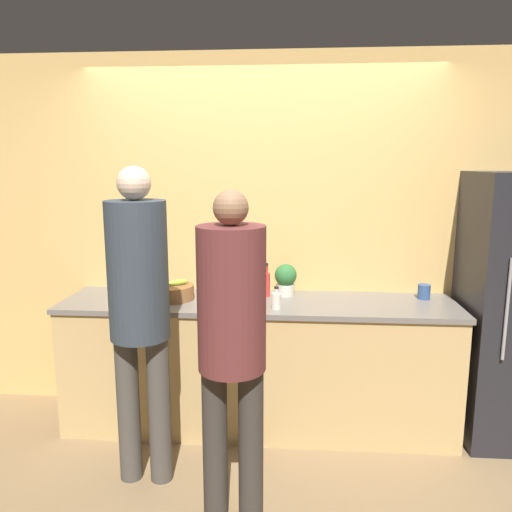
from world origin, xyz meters
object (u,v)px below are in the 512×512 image
(cup_white, at_px, (129,286))
(bottle_red, at_px, (266,283))
(cup_blue, at_px, (424,292))
(fruit_bowl, at_px, (173,292))
(person_center, at_px, (232,331))
(potted_plant, at_px, (286,279))
(person_left, at_px, (139,302))
(utensil_crock, at_px, (144,281))
(bottle_clear, at_px, (276,300))

(cup_white, bearing_deg, bottle_red, -3.37)
(cup_blue, bearing_deg, cup_white, 178.73)
(bottle_red, height_order, cup_white, bottle_red)
(cup_white, bearing_deg, fruit_bowl, -27.00)
(person_center, bearing_deg, cup_white, 128.67)
(bottle_red, relative_size, cup_white, 2.59)
(fruit_bowl, distance_m, potted_plant, 0.79)
(cup_white, bearing_deg, person_center, -51.33)
(person_left, height_order, person_center, person_left)
(fruit_bowl, xyz_separation_m, cup_blue, (1.73, 0.15, -0.00))
(utensil_crock, bearing_deg, bottle_red, -3.06)
(bottle_clear, distance_m, cup_blue, 1.06)
(person_left, distance_m, cup_white, 0.94)
(bottle_red, xyz_separation_m, cup_blue, (1.09, 0.01, -0.04))
(fruit_bowl, relative_size, cup_white, 3.16)
(bottle_clear, bearing_deg, person_center, -104.21)
(bottle_red, bearing_deg, potted_plant, 13.12)
(person_left, relative_size, potted_plant, 8.11)
(utensil_crock, distance_m, cup_white, 0.12)
(person_left, xyz_separation_m, bottle_red, (0.66, 0.80, -0.08))
(utensil_crock, xyz_separation_m, cup_white, (-0.12, 0.01, -0.04))
(person_left, relative_size, bottle_clear, 12.28)
(bottle_clear, bearing_deg, cup_white, 161.21)
(bottle_clear, bearing_deg, utensil_crock, 159.77)
(fruit_bowl, bearing_deg, potted_plant, 11.98)
(person_left, distance_m, utensil_crock, 0.89)
(person_center, xyz_separation_m, cup_blue, (1.20, 1.08, -0.06))
(cup_blue, bearing_deg, bottle_clear, -162.10)
(bottle_red, height_order, bottle_clear, bottle_red)
(fruit_bowl, bearing_deg, person_center, -60.66)
(person_center, height_order, potted_plant, person_center)
(person_center, height_order, cup_blue, person_center)
(cup_white, relative_size, potted_plant, 0.41)
(fruit_bowl, distance_m, cup_blue, 1.74)
(fruit_bowl, height_order, cup_blue, fruit_bowl)
(bottle_red, distance_m, potted_plant, 0.14)
(fruit_bowl, bearing_deg, cup_blue, 4.81)
(fruit_bowl, distance_m, bottle_red, 0.65)
(bottle_red, bearing_deg, bottle_clear, -75.38)
(potted_plant, bearing_deg, utensil_crock, 179.08)
(person_left, bearing_deg, cup_white, 112.33)
(fruit_bowl, xyz_separation_m, utensil_crock, (-0.26, 0.18, 0.03))
(person_center, bearing_deg, bottle_clear, 75.79)
(person_left, bearing_deg, potted_plant, 46.24)
(person_center, relative_size, fruit_bowl, 5.93)
(bottle_clear, bearing_deg, person_left, -146.78)
(person_center, relative_size, bottle_red, 7.23)
(person_left, bearing_deg, person_center, -26.14)
(utensil_crock, height_order, bottle_clear, utensil_crock)
(person_center, relative_size, utensil_crock, 5.59)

